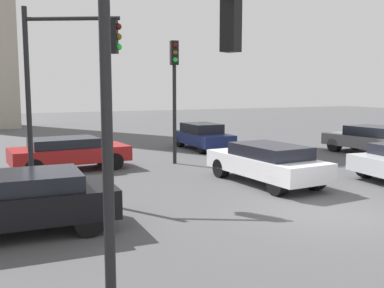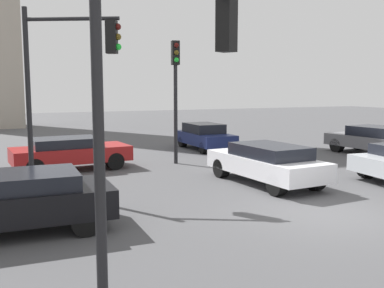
{
  "view_description": "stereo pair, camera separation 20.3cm",
  "coord_description": "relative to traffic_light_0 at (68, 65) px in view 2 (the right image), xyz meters",
  "views": [
    {
      "loc": [
        -8.06,
        -8.56,
        3.24
      ],
      "look_at": [
        -1.47,
        5.18,
        1.31
      ],
      "focal_mm": 41.34,
      "sensor_mm": 36.0,
      "label": 1
    },
    {
      "loc": [
        -7.88,
        -8.65,
        3.24
      ],
      "look_at": [
        -1.47,
        5.18,
        1.31
      ],
      "focal_mm": 41.34,
      "sensor_mm": 36.0,
      "label": 2
    }
  ],
  "objects": [
    {
      "name": "ground_plane",
      "position": [
        5.55,
        -5.52,
        -3.97
      ],
      "size": [
        105.57,
        105.57,
        0.0
      ],
      "primitive_type": "plane",
      "color": "#4C4C4F"
    },
    {
      "name": "traffic_light_1",
      "position": [
        4.99,
        3.27,
        -0.33
      ],
      "size": [
        0.37,
        0.48,
        5.22
      ],
      "rotation": [
        0.0,
        0.0,
        -1.74
      ],
      "color": "black",
      "rests_on": "ground_plane"
    },
    {
      "name": "traffic_light_3",
      "position": [
        0.53,
        -7.26,
        -0.22
      ],
      "size": [
        3.29,
        1.93,
        5.22
      ],
      "rotation": [
        0.0,
        0.0,
        0.51
      ],
      "color": "black",
      "rests_on": "ground_plane"
    },
    {
      "name": "car_3",
      "position": [
        6.2,
        -1.8,
        -3.23
      ],
      "size": [
        2.15,
        4.77,
        1.36
      ],
      "rotation": [
        0.0,
        0.0,
        1.63
      ],
      "color": "silver",
      "rests_on": "ground_plane"
    },
    {
      "name": "car_6",
      "position": [
        -1.93,
        -3.7,
        -3.23
      ],
      "size": [
        4.57,
        2.21,
        1.36
      ],
      "rotation": [
        0.0,
        0.0,
        3.1
      ],
      "color": "black",
      "rests_on": "ground_plane"
    },
    {
      "name": "traffic_light_0",
      "position": [
        0.0,
        0.0,
        0.0
      ],
      "size": [
        2.71,
        1.61,
        5.72
      ],
      "rotation": [
        0.0,
        0.0,
        -0.51
      ],
      "color": "black",
      "rests_on": "ground_plane"
    },
    {
      "name": "car_4",
      "position": [
        8.13,
        6.77,
        -3.25
      ],
      "size": [
        1.84,
        4.1,
        1.38
      ],
      "rotation": [
        0.0,
        0.0,
        -1.59
      ],
      "color": "navy",
      "rests_on": "ground_plane"
    },
    {
      "name": "car_2",
      "position": [
        0.57,
        3.67,
        -3.25
      ],
      "size": [
        4.63,
        2.27,
        1.3
      ],
      "rotation": [
        0.0,
        0.0,
        0.06
      ],
      "color": "maroon",
      "rests_on": "ground_plane"
    },
    {
      "name": "car_1",
      "position": [
        14.83,
        1.49,
        -3.21
      ],
      "size": [
        2.45,
        4.83,
        1.4
      ],
      "rotation": [
        0.0,
        0.0,
        1.67
      ],
      "color": "slate",
      "rests_on": "ground_plane"
    }
  ]
}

